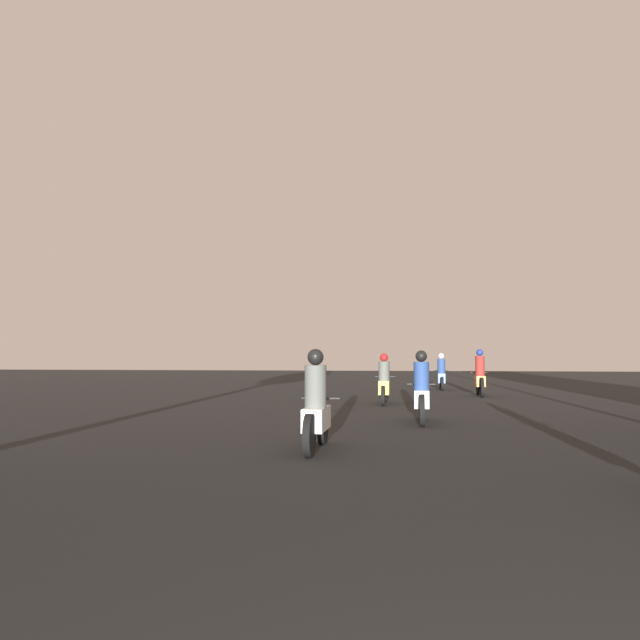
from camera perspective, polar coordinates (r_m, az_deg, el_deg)
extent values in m
cylinder|color=black|center=(9.94, 0.26, -9.60)|extent=(0.10, 0.59, 0.59)
cylinder|color=black|center=(8.68, -0.99, -10.51)|extent=(0.10, 0.59, 0.59)
cube|color=silver|center=(9.29, -0.32, -9.00)|extent=(0.30, 0.95, 0.33)
cylinder|color=black|center=(9.68, 0.06, -7.19)|extent=(0.60, 0.04, 0.04)
cylinder|color=#4C514C|center=(9.17, -0.41, -6.09)|extent=(0.32, 0.32, 0.62)
sphere|color=black|center=(9.16, -0.41, -3.41)|extent=(0.24, 0.24, 0.24)
cylinder|color=black|center=(13.94, 9.24, -7.68)|extent=(0.10, 0.63, 0.63)
cylinder|color=black|center=(12.57, 9.32, -8.16)|extent=(0.10, 0.63, 0.63)
cube|color=#ADADB2|center=(13.24, 9.27, -7.12)|extent=(0.30, 0.74, 0.36)
cylinder|color=black|center=(13.67, 9.24, -5.82)|extent=(0.60, 0.04, 0.04)
cylinder|color=navy|center=(13.14, 9.26, -5.08)|extent=(0.32, 0.32, 0.58)
sphere|color=black|center=(13.14, 9.24, -3.28)|extent=(0.24, 0.24, 0.24)
cylinder|color=black|center=(19.12, 6.01, -6.63)|extent=(0.10, 0.56, 0.56)
cylinder|color=black|center=(17.64, 5.79, -6.91)|extent=(0.10, 0.56, 0.56)
cube|color=gold|center=(18.37, 5.90, -6.15)|extent=(0.30, 0.89, 0.39)
cylinder|color=black|center=(18.84, 5.96, -5.18)|extent=(0.60, 0.04, 0.04)
cylinder|color=#4C514C|center=(18.26, 5.88, -4.67)|extent=(0.32, 0.32, 0.56)
sphere|color=#A51919|center=(18.26, 5.87, -3.42)|extent=(0.24, 0.24, 0.24)
cylinder|color=black|center=(23.18, 14.26, -5.84)|extent=(0.10, 0.67, 0.67)
cylinder|color=black|center=(21.93, 14.59, -5.98)|extent=(0.10, 0.67, 0.67)
cube|color=orange|center=(22.55, 14.41, -5.44)|extent=(0.30, 0.84, 0.37)
cylinder|color=black|center=(22.95, 14.30, -4.69)|extent=(0.60, 0.04, 0.04)
cylinder|color=maroon|center=(22.45, 14.41, -4.09)|extent=(0.32, 0.32, 0.69)
sphere|color=navy|center=(22.45, 14.39, -2.90)|extent=(0.24, 0.24, 0.24)
cylinder|color=black|center=(27.30, 10.97, -5.61)|extent=(0.10, 0.56, 0.56)
cylinder|color=black|center=(25.81, 11.11, -5.74)|extent=(0.10, 0.56, 0.56)
cube|color=#1E389E|center=(26.55, 11.04, -5.24)|extent=(0.30, 0.79, 0.40)
cylinder|color=black|center=(27.03, 10.99, -4.57)|extent=(0.60, 0.04, 0.04)
cylinder|color=navy|center=(26.46, 11.03, -4.16)|extent=(0.32, 0.32, 0.60)
sphere|color=silver|center=(26.46, 11.02, -3.25)|extent=(0.24, 0.24, 0.24)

